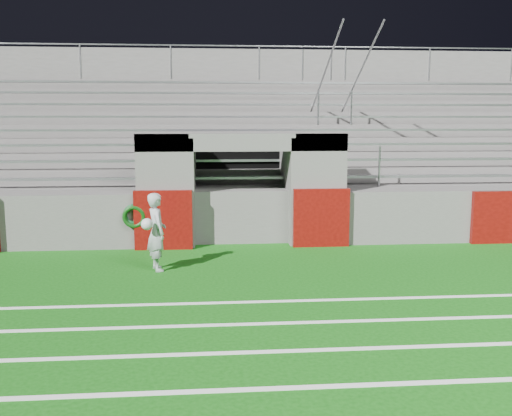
{
  "coord_description": "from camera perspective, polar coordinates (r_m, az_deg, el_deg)",
  "views": [
    {
      "loc": [
        -0.76,
        -9.81,
        2.92
      ],
      "look_at": [
        0.2,
        1.8,
        1.1
      ],
      "focal_mm": 40.0,
      "sensor_mm": 36.0,
      "label": 1
    }
  ],
  "objects": [
    {
      "name": "ground",
      "position": [
        10.26,
        -0.29,
        -7.65
      ],
      "size": [
        90.0,
        90.0,
        0.0
      ],
      "primitive_type": "plane",
      "color": "#0F4E0D",
      "rests_on": "ground"
    },
    {
      "name": "stadium_structure",
      "position": [
        17.85,
        -2.28,
        4.28
      ],
      "size": [
        26.0,
        8.48,
        5.42
      ],
      "color": "#595754",
      "rests_on": "ground"
    },
    {
      "name": "goalkeeper_with_ball",
      "position": [
        11.2,
        -9.93,
        -2.33
      ],
      "size": [
        0.53,
        0.7,
        1.52
      ],
      "color": "#A2A7AB",
      "rests_on": "ground"
    },
    {
      "name": "hose_coil",
      "position": [
        13.02,
        -12.1,
        -0.78
      ],
      "size": [
        0.52,
        0.15,
        0.55
      ],
      "color": "#0D451F",
      "rests_on": "ground"
    }
  ]
}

